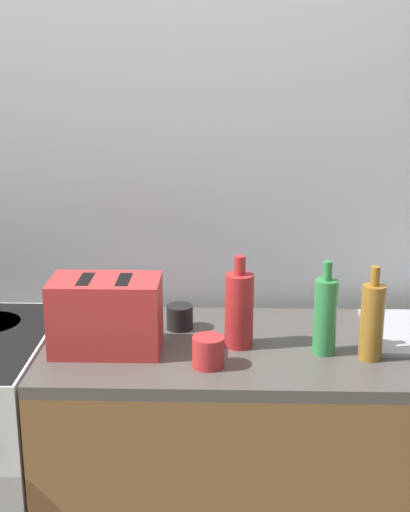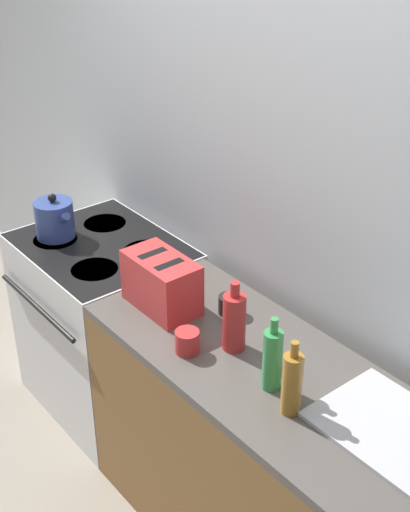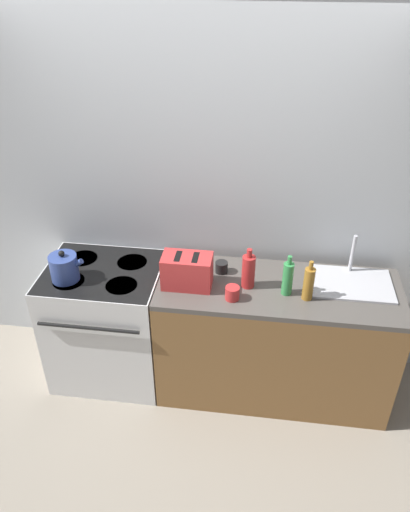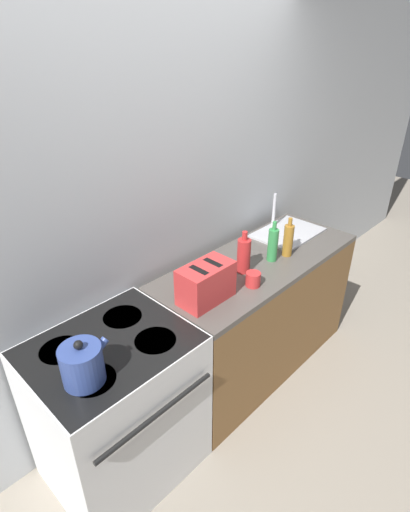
{
  "view_description": "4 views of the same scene",
  "coord_description": "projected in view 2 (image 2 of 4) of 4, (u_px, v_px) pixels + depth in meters",
  "views": [
    {
      "loc": [
        0.31,
        -1.67,
        1.74
      ],
      "look_at": [
        0.25,
        0.35,
        1.16
      ],
      "focal_mm": 50.0,
      "sensor_mm": 36.0,
      "label": 1
    },
    {
      "loc": [
        1.92,
        -1.1,
        2.46
      ],
      "look_at": [
        0.08,
        0.38,
        1.13
      ],
      "focal_mm": 50.0,
      "sensor_mm": 36.0,
      "label": 2
    },
    {
      "loc": [
        0.43,
        -2.29,
        2.82
      ],
      "look_at": [
        0.08,
        0.31,
        1.09
      ],
      "focal_mm": 35.0,
      "sensor_mm": 36.0,
      "label": 3
    },
    {
      "loc": [
        -1.37,
        -1.03,
        2.21
      ],
      "look_at": [
        0.12,
        0.4,
        1.07
      ],
      "focal_mm": 28.0,
      "sensor_mm": 36.0,
      "label": 4
    }
  ],
  "objects": [
    {
      "name": "cup_black",
      "position": [
        229.0,
        305.0,
        2.77
      ],
      "size": [
        0.08,
        0.08,
        0.08
      ],
      "color": "black",
      "rests_on": "counter_block"
    },
    {
      "name": "counter_block",
      "position": [
        270.0,
        468.0,
        2.68
      ],
      "size": [
        1.56,
        0.61,
        0.9
      ],
      "color": "brown",
      "rests_on": "ground_plane"
    },
    {
      "name": "toaster",
      "position": [
        161.0,
        283.0,
        2.78
      ],
      "size": [
        0.31,
        0.18,
        0.22
      ],
      "color": "red",
      "rests_on": "counter_block"
    },
    {
      "name": "wall_back",
      "position": [
        255.0,
        188.0,
        2.86
      ],
      "size": [
        8.0,
        0.05,
        2.6
      ],
      "color": "silver",
      "rests_on": "ground_plane"
    },
    {
      "name": "kettle",
      "position": [
        55.0,
        219.0,
        3.3
      ],
      "size": [
        0.23,
        0.18,
        0.22
      ],
      "color": "#33478C",
      "rests_on": "stove"
    },
    {
      "name": "bottle_green",
      "position": [
        272.0,
        359.0,
        2.34
      ],
      "size": [
        0.07,
        0.07,
        0.28
      ],
      "color": "#338C47",
      "rests_on": "counter_block"
    },
    {
      "name": "stove",
      "position": [
        106.0,
        323.0,
        3.49
      ],
      "size": [
        0.78,
        0.68,
        0.9
      ],
      "color": "silver",
      "rests_on": "ground_plane"
    },
    {
      "name": "ground_plane",
      "position": [
        127.0,
        501.0,
        3.12
      ],
      "size": [
        12.0,
        12.0,
        0.0
      ],
      "primitive_type": "plane",
      "color": "gray"
    },
    {
      "name": "bottle_red",
      "position": [
        234.0,
        321.0,
        2.53
      ],
      "size": [
        0.08,
        0.08,
        0.28
      ],
      "color": "#B72828",
      "rests_on": "counter_block"
    },
    {
      "name": "sink_tray",
      "position": [
        401.0,
        431.0,
        2.19
      ],
      "size": [
        0.52,
        0.36,
        0.28
      ],
      "color": "#B7B7BC",
      "rests_on": "counter_block"
    },
    {
      "name": "bottle_amber",
      "position": [
        292.0,
        383.0,
        2.24
      ],
      "size": [
        0.07,
        0.07,
        0.27
      ],
      "color": "#9E6B23",
      "rests_on": "counter_block"
    },
    {
      "name": "cup_red",
      "position": [
        187.0,
        342.0,
        2.55
      ],
      "size": [
        0.09,
        0.09,
        0.09
      ],
      "color": "red",
      "rests_on": "counter_block"
    }
  ]
}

